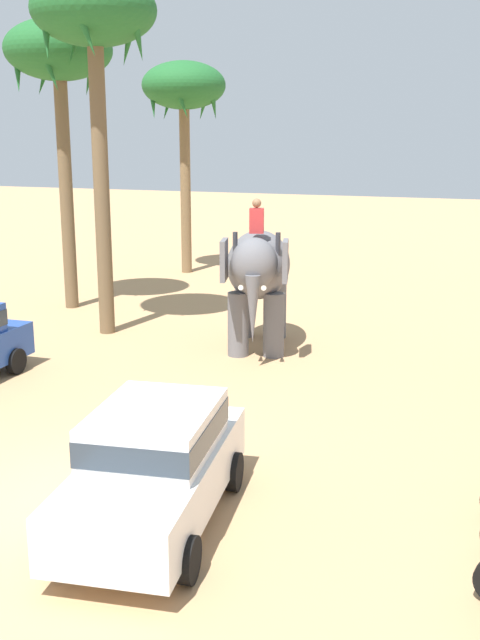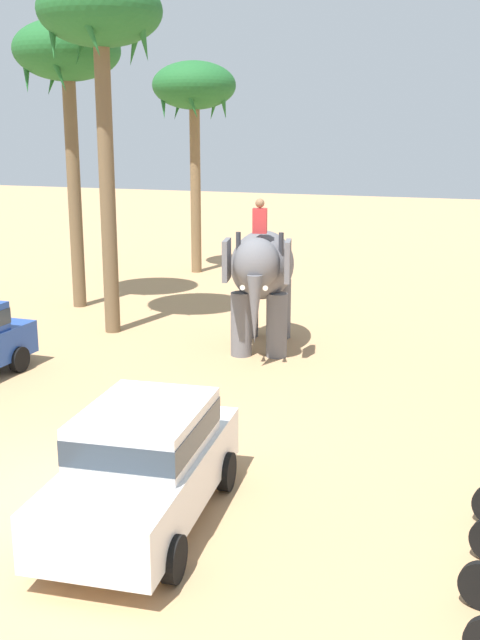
{
  "view_description": "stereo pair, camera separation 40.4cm",
  "coord_description": "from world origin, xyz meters",
  "px_view_note": "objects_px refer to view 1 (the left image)",
  "views": [
    {
      "loc": [
        6.0,
        -8.82,
        5.32
      ],
      "look_at": [
        0.55,
        5.41,
        1.6
      ],
      "focal_mm": 42.29,
      "sensor_mm": 36.0,
      "label": 1
    },
    {
      "loc": [
        6.38,
        -8.67,
        5.32
      ],
      "look_at": [
        0.55,
        5.41,
        1.6
      ],
      "focal_mm": 42.29,
      "sensor_mm": 36.0,
      "label": 2
    }
  ],
  "objects_px": {
    "elephant_with_mahout": "(258,272)",
    "palm_tree_near_hut": "(184,92)",
    "palm_tree_behind_elephant": "(94,23)",
    "palm_tree_left_of_road": "(59,59)",
    "car_sedan_foreground": "(155,462)"
  },
  "relations": [
    {
      "from": "elephant_with_mahout",
      "to": "palm_tree_near_hut",
      "type": "xyz_separation_m",
      "value": [
        -6.44,
        9.54,
        4.99
      ]
    },
    {
      "from": "palm_tree_behind_elephant",
      "to": "palm_tree_left_of_road",
      "type": "distance_m",
      "value": 3.66
    },
    {
      "from": "palm_tree_behind_elephant",
      "to": "palm_tree_left_of_road",
      "type": "xyz_separation_m",
      "value": [
        -2.72,
        2.39,
        -0.57
      ]
    },
    {
      "from": "palm_tree_left_of_road",
      "to": "elephant_with_mahout",
      "type": "bearing_deg",
      "value": -18.64
    },
    {
      "from": "elephant_with_mahout",
      "to": "palm_tree_left_of_road",
      "type": "distance_m",
      "value": 9.39
    },
    {
      "from": "elephant_with_mahout",
      "to": "palm_tree_left_of_road",
      "type": "bearing_deg",
      "value": 161.36
    },
    {
      "from": "car_sedan_foreground",
      "to": "palm_tree_near_hut",
      "type": "distance_m",
      "value": 21.16
    },
    {
      "from": "palm_tree_left_of_road",
      "to": "palm_tree_near_hut",
      "type": "bearing_deg",
      "value": 84.08
    },
    {
      "from": "car_sedan_foreground",
      "to": "palm_tree_behind_elephant",
      "type": "distance_m",
      "value": 13.1
    },
    {
      "from": "palm_tree_behind_elephant",
      "to": "palm_tree_left_of_road",
      "type": "height_order",
      "value": "palm_tree_behind_elephant"
    },
    {
      "from": "car_sedan_foreground",
      "to": "elephant_with_mahout",
      "type": "distance_m",
      "value": 9.24
    },
    {
      "from": "palm_tree_behind_elephant",
      "to": "palm_tree_left_of_road",
      "type": "bearing_deg",
      "value": 138.65
    },
    {
      "from": "palm_tree_near_hut",
      "to": "palm_tree_left_of_road",
      "type": "height_order",
      "value": "palm_tree_left_of_road"
    },
    {
      "from": "elephant_with_mahout",
      "to": "palm_tree_near_hut",
      "type": "bearing_deg",
      "value": 124.0
    },
    {
      "from": "elephant_with_mahout",
      "to": "palm_tree_behind_elephant",
      "type": "height_order",
      "value": "palm_tree_behind_elephant"
    }
  ]
}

